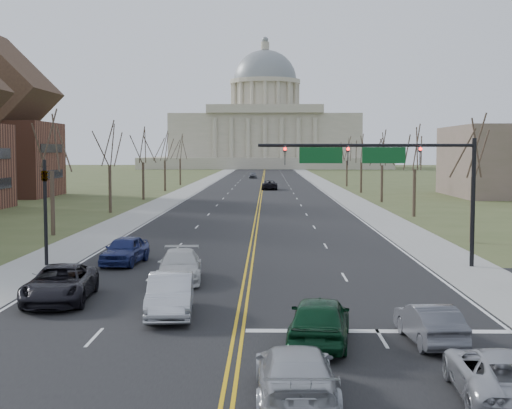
{
  "coord_description": "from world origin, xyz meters",
  "views": [
    {
      "loc": [
        1.04,
        -26.29,
        6.5
      ],
      "look_at": [
        0.28,
        19.96,
        3.0
      ],
      "focal_mm": 50.0,
      "sensor_mm": 36.0,
      "label": 1
    }
  ],
  "objects_px": {
    "car_sb_inner_second": "(180,266)",
    "car_far_sb": "(253,175)",
    "signal_mast": "(383,164)",
    "car_sb_inner_lead": "(170,295)",
    "car_nb_outer_lead": "(430,323)",
    "car_far_nb": "(270,185)",
    "car_nb_inner_second": "(295,374)",
    "car_nb_inner_lead": "(319,320)",
    "car_sb_outer_second": "(125,250)",
    "signal_left": "(45,200)",
    "car_nb_outer_second": "(499,374)",
    "car_sb_outer_lead": "(60,284)"
  },
  "relations": [
    {
      "from": "car_nb_inner_second",
      "to": "car_sb_outer_second",
      "type": "bearing_deg",
      "value": -69.12
    },
    {
      "from": "signal_left",
      "to": "car_sb_outer_second",
      "type": "relative_size",
      "value": 1.27
    },
    {
      "from": "signal_mast",
      "to": "car_nb_inner_lead",
      "type": "relative_size",
      "value": 2.48
    },
    {
      "from": "car_far_nb",
      "to": "signal_left",
      "type": "bearing_deg",
      "value": 81.19
    },
    {
      "from": "car_sb_inner_lead",
      "to": "car_nb_inner_lead",
      "type": "bearing_deg",
      "value": -41.1
    },
    {
      "from": "car_sb_outer_lead",
      "to": "car_sb_inner_second",
      "type": "relative_size",
      "value": 1.07
    },
    {
      "from": "car_far_sb",
      "to": "car_nb_inner_second",
      "type": "bearing_deg",
      "value": -89.3
    },
    {
      "from": "car_sb_outer_second",
      "to": "car_nb_outer_lead",
      "type": "bearing_deg",
      "value": -43.83
    },
    {
      "from": "car_sb_outer_lead",
      "to": "car_nb_inner_second",
      "type": "bearing_deg",
      "value": -55.96
    },
    {
      "from": "car_nb_outer_lead",
      "to": "car_far_nb",
      "type": "height_order",
      "value": "car_far_nb"
    },
    {
      "from": "car_nb_inner_second",
      "to": "car_sb_inner_lead",
      "type": "relative_size",
      "value": 1.04
    },
    {
      "from": "signal_left",
      "to": "car_far_nb",
      "type": "xyz_separation_m",
      "value": [
        12.87,
        79.05,
        -2.92
      ]
    },
    {
      "from": "car_far_nb",
      "to": "car_nb_inner_second",
      "type": "bearing_deg",
      "value": 90.66
    },
    {
      "from": "signal_mast",
      "to": "car_nb_inner_lead",
      "type": "height_order",
      "value": "signal_mast"
    },
    {
      "from": "signal_mast",
      "to": "car_sb_inner_lead",
      "type": "bearing_deg",
      "value": -130.14
    },
    {
      "from": "signal_mast",
      "to": "signal_left",
      "type": "bearing_deg",
      "value": 180.0
    },
    {
      "from": "car_nb_outer_lead",
      "to": "car_far_sb",
      "type": "xyz_separation_m",
      "value": [
        -8.95,
        143.86,
        0.09
      ]
    },
    {
      "from": "car_nb_inner_lead",
      "to": "car_sb_inner_second",
      "type": "bearing_deg",
      "value": -54.72
    },
    {
      "from": "signal_left",
      "to": "car_sb_inner_second",
      "type": "xyz_separation_m",
      "value": [
        8.16,
        -4.71,
        -2.94
      ]
    },
    {
      "from": "signal_left",
      "to": "car_sb_outer_second",
      "type": "bearing_deg",
      "value": 7.16
    },
    {
      "from": "signal_left",
      "to": "car_sb_outer_second",
      "type": "xyz_separation_m",
      "value": [
        4.36,
        0.55,
        -2.9
      ]
    },
    {
      "from": "signal_mast",
      "to": "car_far_nb",
      "type": "height_order",
      "value": "signal_mast"
    },
    {
      "from": "car_sb_inner_lead",
      "to": "car_far_sb",
      "type": "bearing_deg",
      "value": 85.22
    },
    {
      "from": "signal_mast",
      "to": "car_nb_inner_lead",
      "type": "bearing_deg",
      "value": -106.0
    },
    {
      "from": "car_sb_outer_second",
      "to": "signal_mast",
      "type": "bearing_deg",
      "value": 4.5
    },
    {
      "from": "car_nb_outer_lead",
      "to": "car_sb_inner_second",
      "type": "height_order",
      "value": "car_sb_inner_second"
    },
    {
      "from": "car_nb_inner_second",
      "to": "car_sb_inner_lead",
      "type": "distance_m",
      "value": 10.65
    },
    {
      "from": "car_nb_outer_lead",
      "to": "car_nb_outer_second",
      "type": "bearing_deg",
      "value": 90.56
    },
    {
      "from": "signal_mast",
      "to": "car_nb_outer_second",
      "type": "xyz_separation_m",
      "value": [
        -0.38,
        -21.51,
        -5.07
      ]
    },
    {
      "from": "signal_mast",
      "to": "car_nb_outer_lead",
      "type": "bearing_deg",
      "value": -93.31
    },
    {
      "from": "car_nb_inner_second",
      "to": "car_sb_inner_second",
      "type": "distance_m",
      "value": 17.81
    },
    {
      "from": "car_nb_inner_lead",
      "to": "car_nb_outer_lead",
      "type": "distance_m",
      "value": 3.75
    },
    {
      "from": "signal_left",
      "to": "car_nb_inner_second",
      "type": "distance_m",
      "value": 25.66
    },
    {
      "from": "car_far_nb",
      "to": "car_nb_outer_lead",
      "type": "bearing_deg",
      "value": 93.54
    },
    {
      "from": "car_far_sb",
      "to": "car_sb_outer_second",
      "type": "bearing_deg",
      "value": -93.02
    },
    {
      "from": "signal_mast",
      "to": "car_far_sb",
      "type": "height_order",
      "value": "signal_mast"
    },
    {
      "from": "signal_mast",
      "to": "signal_left",
      "type": "relative_size",
      "value": 2.02
    },
    {
      "from": "signal_left",
      "to": "signal_mast",
      "type": "bearing_deg",
      "value": -0.0
    },
    {
      "from": "signal_left",
      "to": "car_sb_inner_lead",
      "type": "xyz_separation_m",
      "value": [
        8.7,
        -12.15,
        -2.89
      ]
    },
    {
      "from": "car_nb_inner_lead",
      "to": "car_nb_inner_second",
      "type": "height_order",
      "value": "car_nb_inner_lead"
    },
    {
      "from": "car_sb_outer_second",
      "to": "car_sb_outer_lead",
      "type": "bearing_deg",
      "value": -87.53
    },
    {
      "from": "signal_mast",
      "to": "car_nb_outer_lead",
      "type": "relative_size",
      "value": 2.97
    },
    {
      "from": "car_sb_inner_second",
      "to": "car_far_sb",
      "type": "relative_size",
      "value": 1.18
    },
    {
      "from": "car_nb_outer_second",
      "to": "car_sb_outer_second",
      "type": "distance_m",
      "value": 26.24
    },
    {
      "from": "car_sb_inner_lead",
      "to": "signal_left",
      "type": "bearing_deg",
      "value": 120.98
    },
    {
      "from": "car_nb_outer_lead",
      "to": "car_far_nb",
      "type": "bearing_deg",
      "value": -92.06
    },
    {
      "from": "car_nb_outer_second",
      "to": "car_nb_inner_lead",
      "type": "bearing_deg",
      "value": -46.83
    },
    {
      "from": "car_nb_inner_lead",
      "to": "car_sb_outer_second",
      "type": "distance_m",
      "value": 19.53
    },
    {
      "from": "signal_left",
      "to": "car_nb_inner_second",
      "type": "bearing_deg",
      "value": -58.65
    },
    {
      "from": "car_nb_inner_lead",
      "to": "car_sb_outer_lead",
      "type": "distance_m",
      "value": 12.54
    }
  ]
}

